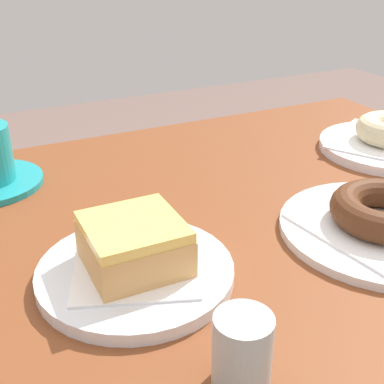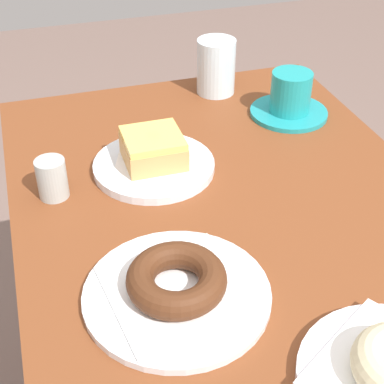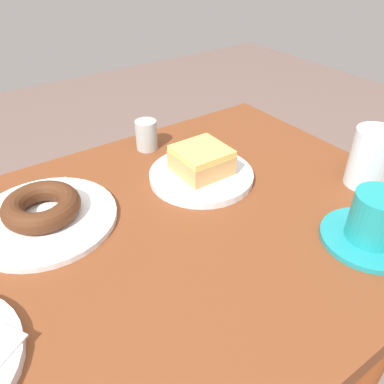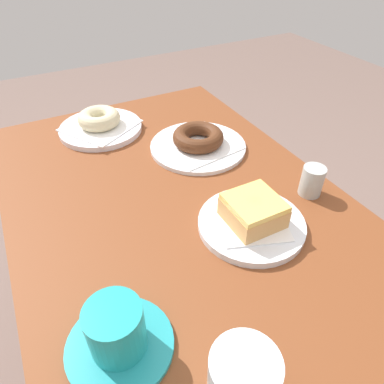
# 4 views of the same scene
# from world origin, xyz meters

# --- Properties ---
(table) EXTENTS (0.94, 0.65, 0.75)m
(table) POSITION_xyz_m (0.00, 0.00, 0.62)
(table) COLOR brown
(table) RESTS_ON ground_plane
(plate_glazed_square) EXTENTS (0.20, 0.20, 0.01)m
(plate_glazed_square) POSITION_xyz_m (0.15, 0.09, 0.76)
(plate_glazed_square) COLOR white
(plate_glazed_square) RESTS_ON table
(napkin_glazed_square) EXTENTS (0.16, 0.16, 0.00)m
(napkin_glazed_square) POSITION_xyz_m (0.15, 0.09, 0.77)
(napkin_glazed_square) COLOR white
(napkin_glazed_square) RESTS_ON plate_glazed_square
(donut_glazed_square) EXTENTS (0.09, 0.09, 0.05)m
(donut_glazed_square) POSITION_xyz_m (0.15, 0.09, 0.79)
(donut_glazed_square) COLOR tan
(donut_glazed_square) RESTS_ON napkin_glazed_square
(plate_chocolate_ring) EXTENTS (0.24, 0.24, 0.01)m
(plate_chocolate_ring) POSITION_xyz_m (-0.14, 0.13, 0.76)
(plate_chocolate_ring) COLOR white
(plate_chocolate_ring) RESTS_ON table
(napkin_chocolate_ring) EXTENTS (0.18, 0.18, 0.00)m
(napkin_chocolate_ring) POSITION_xyz_m (-0.14, 0.13, 0.76)
(napkin_chocolate_ring) COLOR white
(napkin_chocolate_ring) RESTS_ON plate_chocolate_ring
(donut_chocolate_ring) EXTENTS (0.12, 0.12, 0.04)m
(donut_chocolate_ring) POSITION_xyz_m (-0.14, 0.13, 0.78)
(donut_chocolate_ring) COLOR #4E2915
(donut_chocolate_ring) RESTS_ON napkin_chocolate_ring
(water_glass) EXTENTS (0.08, 0.08, 0.11)m
(water_glass) POSITION_xyz_m (0.39, -0.10, 0.81)
(water_glass) COLOR silver
(water_glass) RESTS_ON table
(coffee_cup) EXTENTS (0.15, 0.15, 0.09)m
(coffee_cup) POSITION_xyz_m (0.26, -0.20, 0.79)
(coffee_cup) COLOR teal
(coffee_cup) RESTS_ON table
(sugar_jar) EXTENTS (0.05, 0.05, 0.06)m
(sugar_jar) POSITION_xyz_m (0.13, 0.25, 0.78)
(sugar_jar) COLOR #ACB4B0
(sugar_jar) RESTS_ON table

